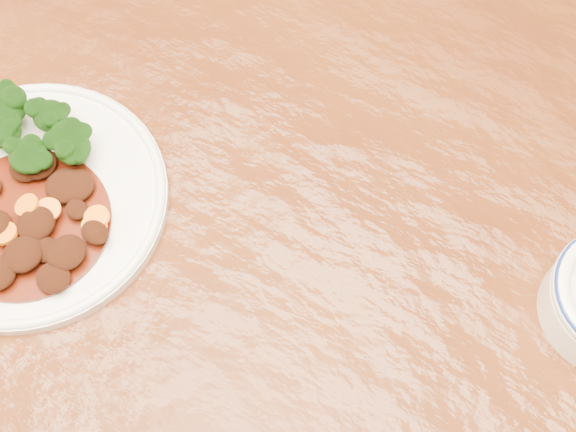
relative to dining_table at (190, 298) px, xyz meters
The scene contains 4 objects.
dining_table is the anchor object (origin of this frame).
dinner_plate 0.16m from the dining_table, 166.13° to the right, with size 0.23×0.23×0.01m.
broccoli_florets 0.20m from the dining_table, behind, with size 0.12×0.08×0.04m.
mince_stew 0.16m from the dining_table, 157.13° to the right, with size 0.14×0.14×0.02m.
Camera 1 is at (0.22, -0.15, 1.35)m, focal length 50.00 mm.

